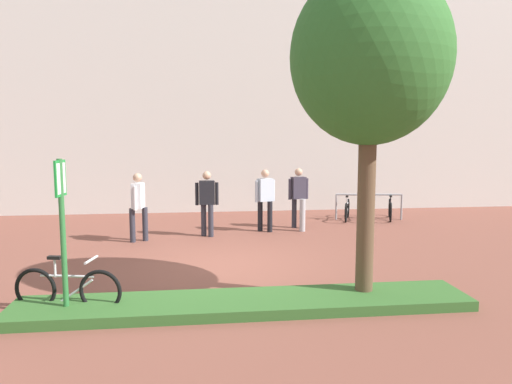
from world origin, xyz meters
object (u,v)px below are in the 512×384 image
at_px(bollard_steel, 302,215).
at_px(person_casual_tan, 138,203).
at_px(person_suited_dark, 298,194).
at_px(parking_sign_post, 62,214).
at_px(tree_sidewalk, 370,59).
at_px(bike_rack_cluster, 369,209).
at_px(person_suited_navy, 207,199).
at_px(person_shirt_blue, 265,196).
at_px(bike_at_sign, 68,289).

xyz_separation_m(bollard_steel, person_casual_tan, (-4.34, -0.77, 0.53)).
bearing_deg(person_casual_tan, person_suited_dark, 16.20).
bearing_deg(bollard_steel, person_suited_dark, 92.13).
height_order(parking_sign_post, person_casual_tan, parking_sign_post).
height_order(tree_sidewalk, person_casual_tan, tree_sidewalk).
distance_m(bike_rack_cluster, bollard_steel, 2.92).
height_order(person_suited_navy, person_shirt_blue, same).
bearing_deg(bollard_steel, person_suited_navy, -172.69).
bearing_deg(bike_at_sign, person_suited_dark, 51.42).
distance_m(tree_sidewalk, person_casual_tan, 6.94).
bearing_deg(parking_sign_post, person_suited_dark, 52.52).
relative_size(bollard_steel, person_suited_navy, 0.52).
distance_m(bollard_steel, person_suited_navy, 2.71).
height_order(bollard_steel, person_shirt_blue, person_shirt_blue).
xyz_separation_m(bollard_steel, person_shirt_blue, (-1.03, 0.09, 0.53)).
height_order(bike_rack_cluster, person_suited_navy, person_suited_navy).
bearing_deg(parking_sign_post, bike_at_sign, 96.87).
bearing_deg(bike_rack_cluster, person_suited_dark, -156.90).
distance_m(bike_at_sign, person_casual_tan, 4.83).
distance_m(tree_sidewalk, parking_sign_post, 5.14).
bearing_deg(person_shirt_blue, bike_rack_cluster, 22.64).
xyz_separation_m(bike_at_sign, person_casual_tan, (0.48, 4.76, 0.63)).
height_order(tree_sidewalk, bike_at_sign, tree_sidewalk).
relative_size(bike_at_sign, bollard_steel, 1.84).
bearing_deg(bollard_steel, parking_sign_post, -129.88).
bearing_deg(bike_at_sign, bike_rack_cluster, 44.16).
distance_m(parking_sign_post, person_shirt_blue, 6.96).
bearing_deg(tree_sidewalk, person_shirt_blue, 98.45).
bearing_deg(parking_sign_post, person_suited_navy, 68.16).
relative_size(parking_sign_post, bike_at_sign, 1.40).
height_order(bollard_steel, person_suited_navy, person_suited_navy).
height_order(bike_rack_cluster, person_shirt_blue, person_shirt_blue).
height_order(bike_rack_cluster, person_suited_dark, person_suited_dark).
distance_m(person_suited_dark, person_casual_tan, 4.50).
xyz_separation_m(parking_sign_post, bike_at_sign, (-0.03, 0.21, -1.18)).
relative_size(bike_at_sign, person_shirt_blue, 0.96).
bearing_deg(person_casual_tan, bollard_steel, 10.00).
height_order(bike_at_sign, person_suited_dark, person_suited_dark).
xyz_separation_m(bike_rack_cluster, person_suited_dark, (-2.49, -1.06, 0.63)).
height_order(tree_sidewalk, bike_rack_cluster, tree_sidewalk).
bearing_deg(tree_sidewalk, bike_at_sign, 179.76).
distance_m(parking_sign_post, bike_rack_cluster, 10.36).
relative_size(tree_sidewalk, person_shirt_blue, 3.03).
xyz_separation_m(bike_at_sign, person_suited_navy, (2.19, 5.19, 0.63)).
distance_m(bike_rack_cluster, person_casual_tan, 7.23).
bearing_deg(bollard_steel, bike_at_sign, -131.09).
xyz_separation_m(parking_sign_post, bike_rack_cluster, (7.27, 7.29, -1.18)).
relative_size(bike_rack_cluster, bollard_steel, 2.32).
relative_size(bike_at_sign, person_suited_dark, 0.96).
distance_m(person_suited_dark, person_suited_navy, 2.74).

